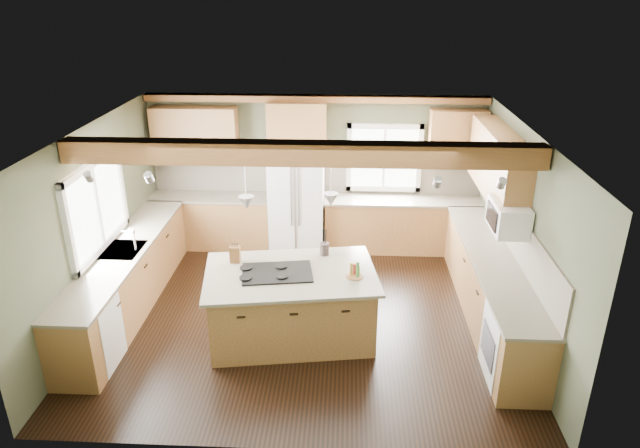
{
  "coord_description": "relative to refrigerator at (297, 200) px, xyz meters",
  "views": [
    {
      "loc": [
        0.53,
        -6.8,
        4.29
      ],
      "look_at": [
        0.18,
        0.3,
        1.25
      ],
      "focal_mm": 32.0,
      "sensor_mm": 36.0,
      "label": 1
    }
  ],
  "objects": [
    {
      "name": "window_left",
      "position": [
        -2.48,
        -2.07,
        0.65
      ],
      "size": [
        0.04,
        1.6,
        1.05
      ],
      "primitive_type": "cube",
      "color": "white",
      "rests_on": "wall_left"
    },
    {
      "name": "counter_back_right",
      "position": [
        1.79,
        0.08,
        0.0
      ],
      "size": [
        2.66,
        0.64,
        0.04
      ],
      "primitive_type": "cube",
      "color": "#443E32",
      "rests_on": "base_cab_back_right"
    },
    {
      "name": "dishwasher",
      "position": [
        -2.19,
        -3.37,
        -0.47
      ],
      "size": [
        0.6,
        0.6,
        0.84
      ],
      "primitive_type": "cube",
      "color": "white",
      "rests_on": "floor"
    },
    {
      "name": "base_cab_left",
      "position": [
        -2.2,
        -2.07,
        -0.46
      ],
      "size": [
        0.6,
        3.7,
        0.88
      ],
      "primitive_type": "cube",
      "color": "brown",
      "rests_on": "floor"
    },
    {
      "name": "base_cab_back_right",
      "position": [
        1.79,
        0.08,
        -0.46
      ],
      "size": [
        2.62,
        0.6,
        0.88
      ],
      "primitive_type": "cube",
      "color": "brown",
      "rests_on": "floor"
    },
    {
      "name": "backsplash_right",
      "position": [
        3.08,
        -2.07,
        0.31
      ],
      "size": [
        0.03,
        3.7,
        0.58
      ],
      "primitive_type": "cube",
      "color": "brown",
      "rests_on": "wall_right"
    },
    {
      "name": "wall_back",
      "position": [
        0.3,
        0.38,
        0.4
      ],
      "size": [
        5.6,
        0.0,
        5.6
      ],
      "primitive_type": "plane",
      "rotation": [
        1.57,
        0.0,
        0.0
      ],
      "color": "#414632",
      "rests_on": "ground"
    },
    {
      "name": "wall_right",
      "position": [
        3.1,
        -2.12,
        0.4
      ],
      "size": [
        0.0,
        5.0,
        5.0
      ],
      "primitive_type": "plane",
      "rotation": [
        1.57,
        0.0,
        -1.57
      ],
      "color": "#414632",
      "rests_on": "ground"
    },
    {
      "name": "cooktop",
      "position": [
        -0.02,
        -2.65,
        0.03
      ],
      "size": [
        0.95,
        0.7,
        0.02
      ],
      "primitive_type": "cube",
      "rotation": [
        0.0,
        0.0,
        0.15
      ],
      "color": "black",
      "rests_on": "island_top"
    },
    {
      "name": "faucet",
      "position": [
        -2.02,
        -2.07,
        0.15
      ],
      "size": [
        0.02,
        0.02,
        0.28
      ],
      "primitive_type": "cylinder",
      "color": "#B2B2B7",
      "rests_on": "sink"
    },
    {
      "name": "refrigerator",
      "position": [
        0.0,
        0.0,
        0.0
      ],
      "size": [
        0.9,
        0.74,
        1.8
      ],
      "primitive_type": "cube",
      "color": "silver",
      "rests_on": "floor"
    },
    {
      "name": "window_back",
      "position": [
        1.45,
        0.36,
        0.65
      ],
      "size": [
        1.1,
        0.04,
        1.0
      ],
      "primitive_type": "cube",
      "color": "white",
      "rests_on": "wall_back"
    },
    {
      "name": "oven",
      "position": [
        2.79,
        -3.37,
        -0.47
      ],
      "size": [
        0.6,
        0.72,
        0.84
      ],
      "primitive_type": "cube",
      "color": "white",
      "rests_on": "floor"
    },
    {
      "name": "pendant_right",
      "position": [
        0.64,
        -2.55,
        0.98
      ],
      "size": [
        0.18,
        0.18,
        0.16
      ],
      "primitive_type": "cone",
      "rotation": [
        3.14,
        0.0,
        0.0
      ],
      "color": "#B2B2B7",
      "rests_on": "ceiling"
    },
    {
      "name": "upper_cab_back_left",
      "position": [
        -1.69,
        0.21,
        1.05
      ],
      "size": [
        1.4,
        0.35,
        0.9
      ],
      "primitive_type": "cube",
      "color": "brown",
      "rests_on": "wall_back"
    },
    {
      "name": "ceiling_beam",
      "position": [
        0.3,
        -2.62,
        1.57
      ],
      "size": [
        5.55,
        0.26,
        0.26
      ],
      "primitive_type": "cube",
      "color": "brown",
      "rests_on": "ceiling"
    },
    {
      "name": "counter_left",
      "position": [
        -2.2,
        -2.07,
        0.0
      ],
      "size": [
        0.64,
        3.74,
        0.04
      ],
      "primitive_type": "cube",
      "color": "#443E32",
      "rests_on": "base_cab_left"
    },
    {
      "name": "base_cab_right",
      "position": [
        2.8,
        -2.07,
        -0.46
      ],
      "size": [
        0.6,
        3.7,
        0.88
      ],
      "primitive_type": "cube",
      "color": "brown",
      "rests_on": "floor"
    },
    {
      "name": "counter_right",
      "position": [
        2.8,
        -2.07,
        0.0
      ],
      "size": [
        0.64,
        3.74,
        0.04
      ],
      "primitive_type": "cube",
      "color": "#443E32",
      "rests_on": "base_cab_right"
    },
    {
      "name": "floor",
      "position": [
        0.3,
        -2.12,
        -0.9
      ],
      "size": [
        5.6,
        5.6,
        0.0
      ],
      "primitive_type": "plane",
      "color": "black",
      "rests_on": "ground"
    },
    {
      "name": "pendant_left",
      "position": [
        -0.35,
        -2.7,
        0.98
      ],
      "size": [
        0.18,
        0.18,
        0.16
      ],
      "primitive_type": "cone",
      "rotation": [
        3.14,
        0.0,
        0.0
      ],
      "color": "#B2B2B7",
      "rests_on": "ceiling"
    },
    {
      "name": "sink",
      "position": [
        -2.2,
        -2.07,
        0.01
      ],
      "size": [
        0.5,
        0.65,
        0.03
      ],
      "primitive_type": "cube",
      "color": "#262628",
      "rests_on": "counter_left"
    },
    {
      "name": "upper_cab_over_fridge",
      "position": [
        -0.0,
        0.21,
        1.25
      ],
      "size": [
        0.96,
        0.35,
        0.7
      ],
      "primitive_type": "cube",
      "color": "brown",
      "rests_on": "wall_back"
    },
    {
      "name": "backsplash_back",
      "position": [
        0.3,
        0.36,
        0.31
      ],
      "size": [
        5.58,
        0.03,
        0.58
      ],
      "primitive_type": "cube",
      "color": "brown",
      "rests_on": "wall_back"
    },
    {
      "name": "upper_cab_right",
      "position": [
        2.92,
        -1.22,
        1.05
      ],
      "size": [
        0.35,
        2.2,
        0.9
      ],
      "primitive_type": "cube",
      "color": "brown",
      "rests_on": "wall_right"
    },
    {
      "name": "base_cab_back_left",
      "position": [
        -1.49,
        0.08,
        -0.46
      ],
      "size": [
        2.02,
        0.6,
        0.88
      ],
      "primitive_type": "cube",
      "color": "brown",
      "rests_on": "floor"
    },
    {
      "name": "microwave",
      "position": [
        2.88,
        -2.17,
        0.65
      ],
      "size": [
        0.4,
        0.7,
        0.38
      ],
      "primitive_type": "cube",
      "color": "white",
      "rests_on": "wall_right"
    },
    {
      "name": "bottle_tray",
      "position": [
        0.95,
        -2.69,
        0.12
      ],
      "size": [
        0.29,
        0.29,
        0.2
      ],
      "primitive_type": null,
      "rotation": [
        0.0,
        0.0,
        0.43
      ],
      "color": "brown",
      "rests_on": "island_top"
    },
    {
      "name": "ceiling",
      "position": [
        0.3,
        -2.12,
        1.7
      ],
      "size": [
        5.6,
        5.6,
        0.0
      ],
      "primitive_type": "plane",
      "rotation": [
        3.14,
        0.0,
        0.0
      ],
      "color": "silver",
      "rests_on": "wall_back"
    },
    {
      "name": "wall_left",
      "position": [
        -2.5,
        -2.12,
        0.4
      ],
      "size": [
        0.0,
        5.0,
        5.0
      ],
      "primitive_type": "plane",
      "rotation": [
        1.57,
        0.0,
        1.57
      ],
      "color": "#414632",
      "rests_on": "ground"
    },
    {
      "name": "utensil_crock",
      "position": [
        0.55,
        -2.09,
        0.1
      ],
      "size": [
        0.14,
        0.14,
        0.17
      ],
      "primitive_type": "cylinder",
      "rotation": [
        0.0,
        0.0,
        0.15
      ],
      "color": "#484139",
      "rests_on": "island_top"
    },
    {
      "name": "soffit_trim",
      "position": [
        0.3,
        0.28,
        1.64
      ],
      "size": [
        5.55,
        0.2,
        0.1
      ],
      "primitive_type": "cube",
      "color": "brown",
      "rests_on": "ceiling"
    },
    {
      "name": "counter_back_left",
      "position": [
        -1.49,
        0.08,
        0.0
      ],
      "size": [
        2.06,
        0.64,
        0.04
      ],
      "primitive_type": "cube",
      "color": "#443E32",
      "rests_on": "base_cab_back_left"
    },
    {
      "name": "island_top",
      "position": [
        0.15,
        -2.62,
        0.0
      ],
      "size": [
        2.32,
        1.67,
        0.04
      ],
      "primitive_type": "cube",
      "rotation": [
        0.0,
        0.0,
        0.15
      ],
      "color": "#443E32",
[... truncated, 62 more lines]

